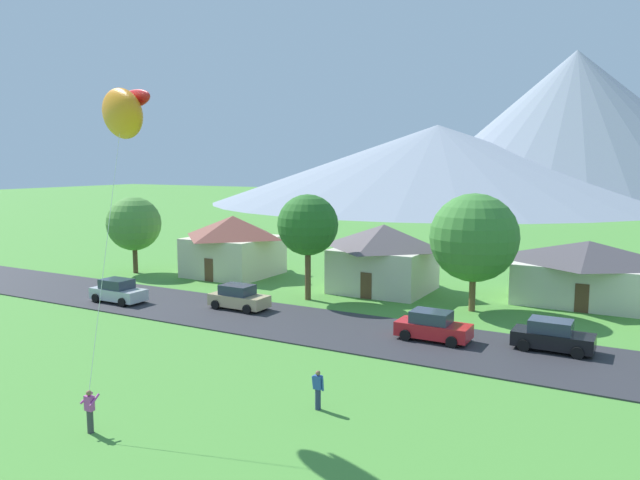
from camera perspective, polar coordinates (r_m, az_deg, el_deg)
road_strip at (r=36.70m, az=4.60°, el=-8.78°), size 160.00×7.88×0.08m
mountain_central_ridge at (r=159.83m, az=10.95°, el=7.08°), size 114.78×114.78×19.64m
mountain_east_ridge at (r=176.25m, az=22.77°, el=9.86°), size 90.73×90.73×39.26m
house_leftmost at (r=48.31m, az=6.00°, el=-1.57°), size 7.71×7.06×5.33m
house_left_center at (r=48.06m, az=23.90°, el=-2.69°), size 10.52×7.05×4.58m
house_right_center at (r=55.39m, az=-8.17°, el=-0.42°), size 7.61×7.57×5.41m
tree_near_left at (r=58.26m, az=-17.12°, el=1.47°), size 4.95×4.95×7.07m
tree_left_of_center at (r=44.59m, az=-1.16°, el=1.40°), size 4.52×4.52×7.89m
tree_right_of_center at (r=42.51m, az=14.30°, el=0.21°), size 6.05×6.05×8.14m
parked_car_red_west_end at (r=35.63m, az=10.57°, el=-8.00°), size 4.20×2.09×1.68m
parked_car_silver_mid_west at (r=46.63m, az=-18.48°, el=-4.61°), size 4.21×2.10×1.68m
parked_car_black_mid_east at (r=35.49m, az=21.04°, el=-8.44°), size 4.21×2.09×1.68m
parked_car_tan_east_end at (r=42.62m, az=-7.67°, el=-5.39°), size 4.21×2.10×1.68m
kite_flyer_with_kite at (r=27.71m, az=-18.09°, el=11.10°), size 4.21×5.66×13.46m
watcher_person at (r=25.84m, az=-0.19°, el=-13.86°), size 0.56×0.24×1.68m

